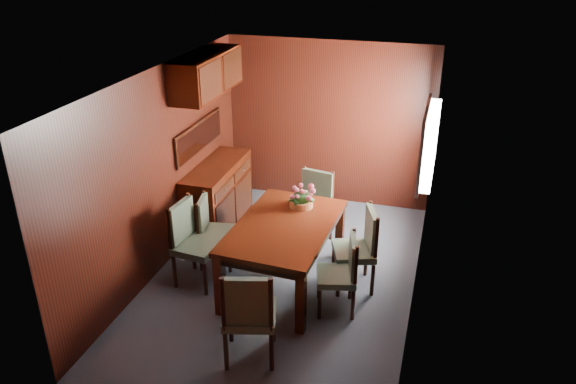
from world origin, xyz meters
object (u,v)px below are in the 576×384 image
(sideboard, at_px, (218,195))
(flower_centerpiece, at_px, (301,196))
(chair_left_near, at_px, (191,238))
(chair_head, at_px, (249,312))
(chair_right_near, at_px, (343,270))
(dining_table, at_px, (284,233))

(sideboard, xyz_separation_m, flower_centerpiece, (1.35, -0.64, 0.47))
(sideboard, bearing_deg, chair_left_near, -79.70)
(flower_centerpiece, bearing_deg, sideboard, 154.58)
(chair_left_near, distance_m, chair_head, 1.56)
(sideboard, bearing_deg, chair_right_near, -34.92)
(chair_left_near, bearing_deg, dining_table, 108.32)
(sideboard, relative_size, dining_table, 0.81)
(sideboard, xyz_separation_m, chair_left_near, (0.25, -1.35, 0.11))
(sideboard, relative_size, flower_centerpiece, 4.66)
(sideboard, height_order, chair_right_near, sideboard)
(dining_table, xyz_separation_m, chair_right_near, (0.73, -0.29, -0.17))
(dining_table, distance_m, chair_left_near, 1.07)
(dining_table, height_order, chair_head, chair_head)
(chair_left_near, relative_size, chair_head, 0.99)
(chair_right_near, distance_m, flower_centerpiece, 1.10)
(chair_right_near, bearing_deg, dining_table, 53.96)
(sideboard, height_order, chair_head, chair_head)
(chair_head, bearing_deg, flower_centerpiece, 74.33)
(dining_table, bearing_deg, chair_left_near, -164.30)
(chair_right_near, bearing_deg, chair_head, 132.61)
(dining_table, xyz_separation_m, flower_centerpiece, (0.07, 0.48, 0.25))
(chair_head, xyz_separation_m, flower_centerpiece, (0.01, 1.82, 0.35))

